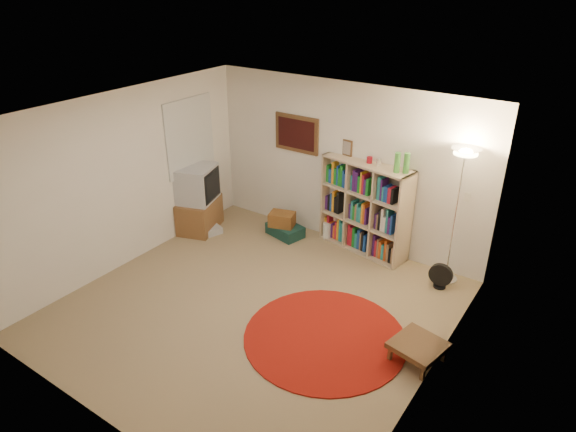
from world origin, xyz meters
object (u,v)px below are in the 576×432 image
(floor_lamp, at_px, (463,173))
(tv_stand, at_px, (199,200))
(bookshelf, at_px, (364,208))
(side_table, at_px, (418,346))
(suitcase, at_px, (285,230))
(floor_fan, at_px, (441,276))

(floor_lamp, distance_m, tv_stand, 4.11)
(bookshelf, bearing_deg, floor_lamp, 5.08)
(tv_stand, height_order, side_table, tv_stand)
(bookshelf, bearing_deg, suitcase, -154.62)
(bookshelf, distance_m, suitcase, 1.39)
(bookshelf, height_order, floor_fan, bookshelf)
(tv_stand, xyz_separation_m, suitcase, (1.29, 0.60, -0.44))
(bookshelf, xyz_separation_m, suitcase, (-1.21, -0.32, -0.59))
(tv_stand, relative_size, suitcase, 1.71)
(bookshelf, height_order, suitcase, bookshelf)
(suitcase, bearing_deg, bookshelf, 28.14)
(floor_lamp, bearing_deg, bookshelf, 174.64)
(tv_stand, bearing_deg, floor_fan, -10.13)
(floor_lamp, xyz_separation_m, suitcase, (-2.59, -0.19, -1.50))
(floor_lamp, height_order, suitcase, floor_lamp)
(floor_lamp, distance_m, suitcase, 3.00)
(bookshelf, relative_size, floor_fan, 4.63)
(floor_fan, bearing_deg, side_table, -83.12)
(floor_fan, height_order, suitcase, floor_fan)
(suitcase, bearing_deg, tv_stand, -141.73)
(floor_fan, distance_m, tv_stand, 3.93)
(floor_lamp, relative_size, side_table, 3.09)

